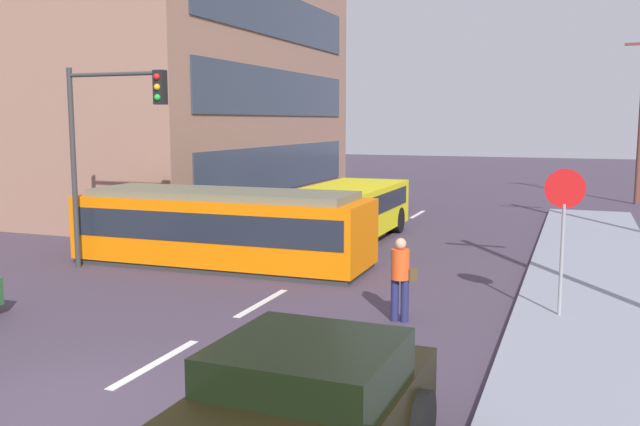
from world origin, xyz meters
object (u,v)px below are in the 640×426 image
object	(u,v)px
parked_sedan_mid	(220,219)
traffic_light_mast	(107,129)
stop_sign	(564,211)
pedestrian_crossing	(401,275)
city_bus	(350,208)
streetcar_tram	(222,227)

from	to	relation	value
parked_sedan_mid	traffic_light_mast	xyz separation A→B (m)	(-0.09, -5.62, 3.09)
parked_sedan_mid	stop_sign	world-z (taller)	stop_sign
pedestrian_crossing	parked_sedan_mid	size ratio (longest dim) A/B	0.39
city_bus	parked_sedan_mid	distance (m)	4.44
parked_sedan_mid	traffic_light_mast	bearing A→B (deg)	-90.95
pedestrian_crossing	traffic_light_mast	world-z (taller)	traffic_light_mast
pedestrian_crossing	stop_sign	xyz separation A→B (m)	(2.94, 1.09, 1.25)
traffic_light_mast	city_bus	bearing A→B (deg)	57.67
streetcar_tram	pedestrian_crossing	bearing A→B (deg)	-30.51
streetcar_tram	stop_sign	size ratio (longest dim) A/B	2.83
pedestrian_crossing	streetcar_tram	bearing A→B (deg)	149.49
streetcar_tram	pedestrian_crossing	world-z (taller)	streetcar_tram
streetcar_tram	traffic_light_mast	size ratio (longest dim) A/B	1.54
stop_sign	parked_sedan_mid	bearing A→B (deg)	150.28
stop_sign	pedestrian_crossing	bearing A→B (deg)	-159.62
city_bus	pedestrian_crossing	size ratio (longest dim) A/B	3.53
parked_sedan_mid	stop_sign	xyz separation A→B (m)	(11.08, -6.32, 1.57)
city_bus	parked_sedan_mid	bearing A→B (deg)	-163.81
city_bus	traffic_light_mast	bearing A→B (deg)	-122.33
pedestrian_crossing	parked_sedan_mid	distance (m)	11.01
streetcar_tram	parked_sedan_mid	xyz separation A→B (m)	(-2.28, 3.96, -0.45)
streetcar_tram	city_bus	bearing A→B (deg)	69.28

